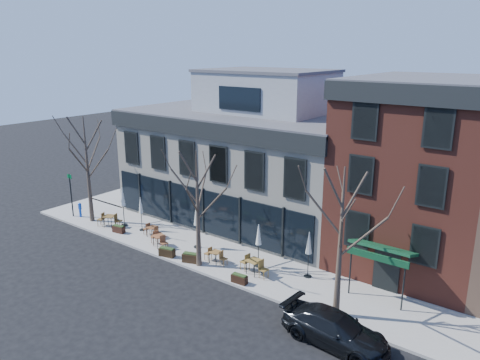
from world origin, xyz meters
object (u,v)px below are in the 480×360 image
Objects in this scene: parked_sedan at (335,329)px; cafe_set_0 at (110,220)px; call_box at (80,209)px; umbrella_0 at (123,199)px.

parked_sedan is 19.52m from cafe_set_0.
call_box is at bearing -178.85° from cafe_set_0.
parked_sedan is 22.99m from call_box.
umbrella_0 is (0.67, 0.79, 1.56)m from cafe_set_0.
parked_sedan is at bearing -10.58° from umbrella_0.
umbrella_0 is (-18.67, 3.49, 1.50)m from parked_sedan.
umbrella_0 reaches higher than cafe_set_0.
umbrella_0 reaches higher than call_box.
cafe_set_0 is at bearing 85.94° from parked_sedan.
cafe_set_0 is 1.87m from umbrella_0.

